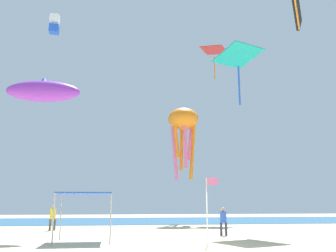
# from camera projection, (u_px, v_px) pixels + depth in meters

# --- Properties ---
(ground) EXTENTS (110.00, 110.00, 0.10)m
(ground) POSITION_uv_depth(u_px,v_px,m) (197.00, 251.00, 15.96)
(ground) COLOR beige
(ocean_strip) EXTENTS (110.00, 19.33, 0.03)m
(ocean_strip) POSITION_uv_depth(u_px,v_px,m) (142.00, 221.00, 43.70)
(ocean_strip) COLOR #28608C
(ocean_strip) RESTS_ON ground
(canopy_tent) EXTENTS (2.80, 2.80, 2.51)m
(canopy_tent) POSITION_uv_depth(u_px,v_px,m) (85.00, 195.00, 19.64)
(canopy_tent) COLOR #B2B2B7
(canopy_tent) RESTS_ON ground
(person_near_tent) EXTENTS (0.49, 0.44, 1.85)m
(person_near_tent) POSITION_uv_depth(u_px,v_px,m) (53.00, 215.00, 27.62)
(person_near_tent) COLOR brown
(person_near_tent) RESTS_ON ground
(person_leftmost) EXTENTS (0.45, 0.41, 1.72)m
(person_leftmost) POSITION_uv_depth(u_px,v_px,m) (223.00, 219.00, 23.44)
(person_leftmost) COLOR #33384C
(person_leftmost) RESTS_ON ground
(banner_flag) EXTENTS (0.61, 0.06, 3.18)m
(banner_flag) POSITION_uv_depth(u_px,v_px,m) (208.00, 204.00, 17.80)
(banner_flag) COLOR silver
(banner_flag) RESTS_ON ground
(kite_diamond_teal) EXTENTS (3.86, 3.83, 4.38)m
(kite_diamond_teal) POSITION_uv_depth(u_px,v_px,m) (238.00, 58.00, 28.99)
(kite_diamond_teal) COLOR teal
(kite_parafoil_black) EXTENTS (3.03, 4.06, 2.91)m
(kite_parafoil_black) POSITION_uv_depth(u_px,v_px,m) (297.00, 9.00, 35.31)
(kite_parafoil_black) COLOR black
(kite_box_white) EXTENTS (1.09, 1.05, 2.26)m
(kite_box_white) POSITION_uv_depth(u_px,v_px,m) (54.00, 24.00, 43.48)
(kite_box_white) COLOR white
(kite_inflatable_purple) EXTENTS (4.82, 1.73, 1.71)m
(kite_inflatable_purple) POSITION_uv_depth(u_px,v_px,m) (43.00, 91.00, 24.23)
(kite_inflatable_purple) COLOR purple
(kite_octopus_orange) EXTENTS (4.33, 4.33, 7.44)m
(kite_octopus_orange) POSITION_uv_depth(u_px,v_px,m) (183.00, 123.00, 38.66)
(kite_octopus_orange) COLOR orange
(kite_diamond_red) EXTENTS (4.05, 4.05, 4.14)m
(kite_diamond_red) POSITION_uv_depth(u_px,v_px,m) (214.00, 52.00, 47.19)
(kite_diamond_red) COLOR red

